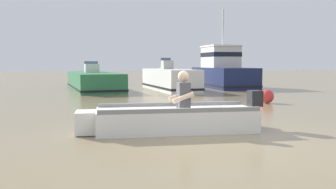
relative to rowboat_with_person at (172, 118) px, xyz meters
The scene contains 6 objects.
ground_plane 1.17m from the rowboat_with_person, 65.24° to the right, with size 120.00×120.00×0.00m, color #7A6B4C.
rowboat_with_person is the anchor object (origin of this frame).
moored_boat_green 11.96m from the rowboat_with_person, 98.55° to the left, with size 3.11×6.76×1.44m.
moored_boat_white 11.19m from the rowboat_with_person, 79.74° to the left, with size 2.21×5.46×1.62m.
moored_boat_navy 13.41m from the rowboat_with_person, 67.04° to the left, with size 2.44×5.10×4.26m.
mooring_buoy 5.95m from the rowboat_with_person, 46.88° to the left, with size 0.46×0.46×0.46m, color red.
Camera 1 is at (-1.84, -5.95, 1.34)m, focal length 38.96 mm.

